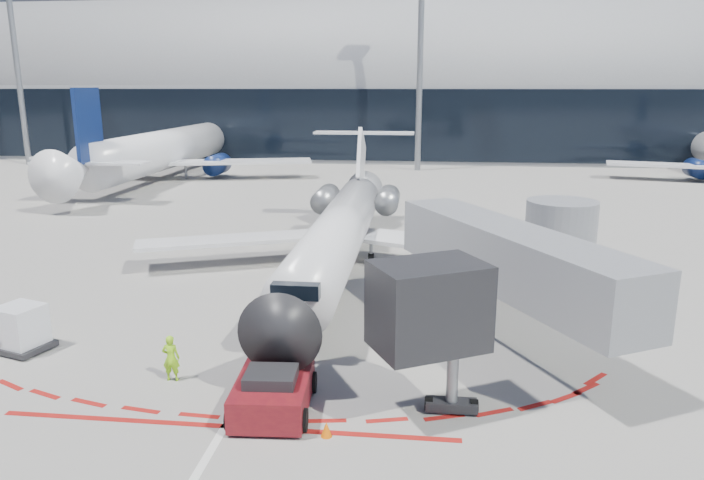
# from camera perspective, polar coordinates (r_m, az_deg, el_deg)

# --- Properties ---
(ground) EXTENTS (260.00, 260.00, 0.00)m
(ground) POSITION_cam_1_polar(r_m,az_deg,el_deg) (30.04, -4.79, -5.42)
(ground) COLOR slate
(ground) RESTS_ON ground
(apron_centerline) EXTENTS (0.25, 40.00, 0.01)m
(apron_centerline) POSITION_cam_1_polar(r_m,az_deg,el_deg) (31.90, -4.10, -4.24)
(apron_centerline) COLOR silver
(apron_centerline) RESTS_ON ground
(apron_stop_bar) EXTENTS (14.00, 0.25, 0.01)m
(apron_stop_bar) POSITION_cam_1_polar(r_m,az_deg,el_deg) (19.88, -11.47, -16.26)
(apron_stop_bar) COLOR maroon
(apron_stop_bar) RESTS_ON ground
(terminal_building) EXTENTS (150.00, 24.15, 24.00)m
(terminal_building) POSITION_cam_1_polar(r_m,az_deg,el_deg) (92.95, 3.06, 12.98)
(terminal_building) COLOR gray
(terminal_building) RESTS_ON ground
(jet_bridge) EXTENTS (10.03, 15.20, 4.90)m
(jet_bridge) POSITION_cam_1_polar(r_m,az_deg,el_deg) (26.05, 15.35, -1.98)
(jet_bridge) COLOR gray
(jet_bridge) RESTS_ON ground
(light_mast_west) EXTENTS (0.70, 0.70, 25.00)m
(light_mast_west) POSITION_cam_1_polar(r_m,az_deg,el_deg) (91.21, -28.17, 13.91)
(light_mast_west) COLOR gray
(light_mast_west) RESTS_ON ground
(light_mast_centre) EXTENTS (0.70, 0.70, 25.00)m
(light_mast_centre) POSITION_cam_1_polar(r_m,az_deg,el_deg) (75.85, 6.20, 15.74)
(light_mast_centre) COLOR gray
(light_mast_centre) RESTS_ON ground
(regional_jet) EXTENTS (23.21, 28.62, 7.17)m
(regional_jet) POSITION_cam_1_polar(r_m,az_deg,el_deg) (34.06, -0.95, 1.13)
(regional_jet) COLOR silver
(regional_jet) RESTS_ON ground
(pushback_tug) EXTENTS (2.59, 5.68, 1.46)m
(pushback_tug) POSITION_cam_1_polar(r_m,az_deg,el_deg) (20.23, -7.17, -13.46)
(pushback_tug) COLOR #510B13
(pushback_tug) RESTS_ON ground
(ramp_worker) EXTENTS (0.63, 0.43, 1.65)m
(ramp_worker) POSITION_cam_1_polar(r_m,az_deg,el_deg) (22.70, -16.13, -10.27)
(ramp_worker) COLOR #8CDB17
(ramp_worker) RESTS_ON ground
(uld_container) EXTENTS (2.31, 2.12, 1.79)m
(uld_container) POSITION_cam_1_polar(r_m,az_deg,el_deg) (27.23, -27.86, -7.13)
(uld_container) COLOR black
(uld_container) RESTS_ON ground
(safety_cone_right) EXTENTS (0.33, 0.33, 0.46)m
(safety_cone_right) POSITION_cam_1_polar(r_m,az_deg,el_deg) (18.95, -2.35, -16.81)
(safety_cone_right) COLOR #EB6004
(safety_cone_right) RESTS_ON ground
(bg_airliner_0) EXTENTS (37.66, 39.87, 12.18)m
(bg_airliner_0) POSITION_cam_1_polar(r_m,az_deg,el_deg) (72.64, -16.63, 10.28)
(bg_airliner_0) COLOR silver
(bg_airliner_0) RESTS_ON ground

